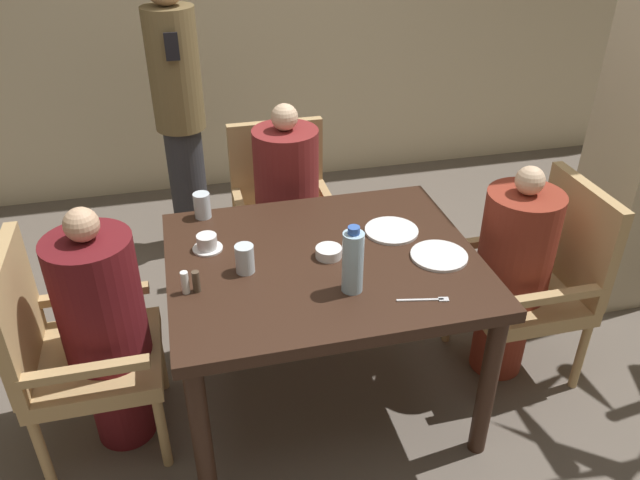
% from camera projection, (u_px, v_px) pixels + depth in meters
% --- Properties ---
extents(ground_plane, '(16.00, 16.00, 0.00)m').
position_uv_depth(ground_plane, '(323.00, 394.00, 2.84)').
color(ground_plane, '#60564C').
extents(dining_table, '(1.21, 1.00, 0.74)m').
position_uv_depth(dining_table, '(323.00, 277.00, 2.49)').
color(dining_table, '#331E14').
rests_on(dining_table, ground_plane).
extents(chair_left_side, '(0.50, 0.50, 0.92)m').
position_uv_depth(chair_left_side, '(69.00, 346.00, 2.38)').
color(chair_left_side, tan).
rests_on(chair_left_side, ground_plane).
extents(diner_in_left_chair, '(0.32, 0.32, 1.07)m').
position_uv_depth(diner_in_left_chair, '(106.00, 329.00, 2.38)').
color(diner_in_left_chair, '#5B1419').
rests_on(diner_in_left_chair, ground_plane).
extents(chair_far_side, '(0.50, 0.50, 0.92)m').
position_uv_depth(chair_far_side, '(282.00, 208.00, 3.32)').
color(chair_far_side, tan).
rests_on(chair_far_side, ground_plane).
extents(diner_in_far_chair, '(0.32, 0.32, 1.11)m').
position_uv_depth(diner_in_far_chair, '(287.00, 207.00, 3.16)').
color(diner_in_far_chair, maroon).
rests_on(diner_in_far_chair, ground_plane).
extents(chair_right_side, '(0.50, 0.50, 0.92)m').
position_uv_depth(chair_right_side, '(540.00, 275.00, 2.78)').
color(chair_right_side, tan).
rests_on(chair_right_side, ground_plane).
extents(diner_in_right_chair, '(0.32, 0.32, 1.04)m').
position_uv_depth(diner_in_right_chair, '(512.00, 272.00, 2.73)').
color(diner_in_right_chair, maroon).
rests_on(diner_in_right_chair, ground_plane).
extents(standing_host, '(0.28, 0.32, 1.65)m').
position_uv_depth(standing_host, '(179.00, 108.00, 3.48)').
color(standing_host, '#2D2D33').
rests_on(standing_host, ground_plane).
extents(plate_main_left, '(0.22, 0.22, 0.01)m').
position_uv_depth(plate_main_left, '(439.00, 256.00, 2.44)').
color(plate_main_left, white).
rests_on(plate_main_left, dining_table).
extents(plate_main_right, '(0.22, 0.22, 0.01)m').
position_uv_depth(plate_main_right, '(391.00, 231.00, 2.61)').
color(plate_main_right, white).
rests_on(plate_main_right, dining_table).
extents(teacup_with_saucer, '(0.12, 0.12, 0.06)m').
position_uv_depth(teacup_with_saucer, '(207.00, 243.00, 2.48)').
color(teacup_with_saucer, white).
rests_on(teacup_with_saucer, dining_table).
extents(bowl_small, '(0.10, 0.10, 0.04)m').
position_uv_depth(bowl_small, '(329.00, 253.00, 2.44)').
color(bowl_small, white).
rests_on(bowl_small, dining_table).
extents(water_bottle, '(0.08, 0.08, 0.26)m').
position_uv_depth(water_bottle, '(353.00, 261.00, 2.20)').
color(water_bottle, '#A3C6DB').
rests_on(water_bottle, dining_table).
extents(glass_tall_near, '(0.07, 0.07, 0.11)m').
position_uv_depth(glass_tall_near, '(202.00, 205.00, 2.69)').
color(glass_tall_near, silver).
rests_on(glass_tall_near, dining_table).
extents(glass_tall_mid, '(0.07, 0.07, 0.11)m').
position_uv_depth(glass_tall_mid, '(245.00, 259.00, 2.33)').
color(glass_tall_mid, silver).
rests_on(glass_tall_mid, dining_table).
extents(salt_shaker, '(0.03, 0.03, 0.09)m').
position_uv_depth(salt_shaker, '(185.00, 282.00, 2.23)').
color(salt_shaker, white).
rests_on(salt_shaker, dining_table).
extents(pepper_shaker, '(0.03, 0.03, 0.08)m').
position_uv_depth(pepper_shaker, '(196.00, 281.00, 2.23)').
color(pepper_shaker, '#4C3D2D').
rests_on(pepper_shaker, dining_table).
extents(fork_beside_plate, '(0.19, 0.05, 0.00)m').
position_uv_depth(fork_beside_plate, '(428.00, 300.00, 2.21)').
color(fork_beside_plate, silver).
rests_on(fork_beside_plate, dining_table).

